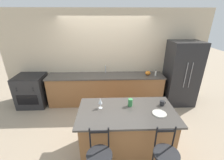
# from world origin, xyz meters

# --- Properties ---
(ground_plane) EXTENTS (18.00, 18.00, 0.00)m
(ground_plane) POSITION_xyz_m (0.00, 0.00, 0.00)
(ground_plane) COLOR tan
(wall_back) EXTENTS (6.00, 0.07, 2.70)m
(wall_back) POSITION_xyz_m (0.00, 0.67, 1.35)
(wall_back) COLOR beige
(wall_back) RESTS_ON ground_plane
(back_counter) EXTENTS (3.38, 0.65, 0.90)m
(back_counter) POSITION_xyz_m (0.00, 0.36, 0.45)
(back_counter) COLOR #936038
(back_counter) RESTS_ON ground_plane
(sink_faucet) EXTENTS (0.02, 0.13, 0.22)m
(sink_faucet) POSITION_xyz_m (0.00, 0.55, 1.04)
(sink_faucet) COLOR #ADAFB5
(sink_faucet) RESTS_ON back_counter
(kitchen_island) EXTENTS (1.74, 0.94, 0.94)m
(kitchen_island) POSITION_xyz_m (0.39, -1.51, 0.47)
(kitchen_island) COLOR #936038
(kitchen_island) RESTS_ON ground_plane
(refrigerator) EXTENTS (0.86, 0.73, 1.87)m
(refrigerator) POSITION_xyz_m (2.21, 0.29, 0.94)
(refrigerator) COLOR #232326
(refrigerator) RESTS_ON ground_plane
(oven_range) EXTENTS (0.79, 0.72, 0.93)m
(oven_range) POSITION_xyz_m (-2.17, 0.30, 0.47)
(oven_range) COLOR #28282B
(oven_range) RESTS_ON ground_plane
(bar_stool_far) EXTENTS (0.36, 0.36, 1.09)m
(bar_stool_far) POSITION_xyz_m (0.85, -2.24, 0.60)
(bar_stool_far) COLOR black
(bar_stool_far) RESTS_ON ground_plane
(dinner_plate) EXTENTS (0.24, 0.24, 0.02)m
(dinner_plate) POSITION_xyz_m (0.93, -1.61, 0.95)
(dinner_plate) COLOR beige
(dinner_plate) RESTS_ON kitchen_island
(wine_glass) EXTENTS (0.07, 0.07, 0.20)m
(wine_glass) POSITION_xyz_m (-0.09, -1.39, 1.08)
(wine_glass) COLOR white
(wine_glass) RESTS_ON kitchen_island
(coffee_mug) EXTENTS (0.12, 0.09, 0.09)m
(coffee_mug) POSITION_xyz_m (1.07, -1.34, 0.99)
(coffee_mug) COLOR #232326
(coffee_mug) RESTS_ON kitchen_island
(tumbler_cup) EXTENTS (0.08, 0.08, 0.14)m
(tumbler_cup) POSITION_xyz_m (0.47, -1.34, 1.01)
(tumbler_cup) COLOR #3D934C
(tumbler_cup) RESTS_ON kitchen_island
(pumpkin_decoration) EXTENTS (0.15, 0.15, 0.14)m
(pumpkin_decoration) POSITION_xyz_m (1.23, 0.33, 0.96)
(pumpkin_decoration) COLOR orange
(pumpkin_decoration) RESTS_ON back_counter
(soap_bottle) EXTENTS (0.05, 0.05, 0.18)m
(soap_bottle) POSITION_xyz_m (1.44, 0.26, 0.98)
(soap_bottle) COLOR silver
(soap_bottle) RESTS_ON back_counter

